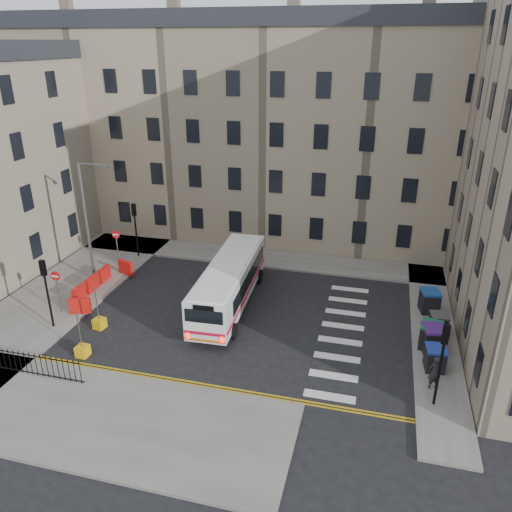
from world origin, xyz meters
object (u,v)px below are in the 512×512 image
at_px(wheelie_bin_c, 431,335).
at_px(wheelie_bin_d, 438,323).
at_px(streetlamp, 86,221).
at_px(wheelie_bin_e, 429,301).
at_px(pedestrian, 435,372).
at_px(bollard_chevron, 83,351).
at_px(wheelie_bin_b, 433,339).
at_px(wheelie_bin_a, 435,358).
at_px(bollard_yellow, 100,323).
at_px(bus, 229,282).

relative_size(wheelie_bin_c, wheelie_bin_d, 1.21).
distance_m(streetlamp, wheelie_bin_e, 22.13).
height_order(pedestrian, bollard_chevron, pedestrian).
xyz_separation_m(wheelie_bin_b, pedestrian, (-0.12, -3.24, 0.16)).
bearing_deg(wheelie_bin_b, streetlamp, 159.75).
xyz_separation_m(wheelie_bin_a, pedestrian, (-0.16, -1.58, 0.24)).
xyz_separation_m(wheelie_bin_b, bollard_yellow, (-18.19, -2.21, -0.55)).
bearing_deg(wheelie_bin_a, wheelie_bin_d, 78.12).
distance_m(bus, bollard_yellow, 7.91).
height_order(wheelie_bin_a, bollard_yellow, wheelie_bin_a).
bearing_deg(wheelie_bin_c, wheelie_bin_a, -76.72).
xyz_separation_m(wheelie_bin_b, bollard_chevron, (-17.56, -4.92, -0.55)).
relative_size(streetlamp, bus, 0.78).
xyz_separation_m(wheelie_bin_b, wheelie_bin_d, (0.44, 1.90, -0.12)).
xyz_separation_m(wheelie_bin_e, bollard_yellow, (-18.27, -6.50, -0.53)).
relative_size(streetlamp, wheelie_bin_a, 6.68).
height_order(wheelie_bin_b, wheelie_bin_e, wheelie_bin_b).
bearing_deg(streetlamp, bollard_yellow, -56.26).
height_order(streetlamp, wheelie_bin_d, streetlamp).
bearing_deg(streetlamp, bus, -4.83).
distance_m(wheelie_bin_a, bollard_chevron, 17.90).
bearing_deg(streetlamp, bollard_chevron, -62.50).
height_order(bus, wheelie_bin_c, bus).
distance_m(bollard_yellow, bollard_chevron, 2.77).
bearing_deg(wheelie_bin_b, bus, 157.06).
height_order(wheelie_bin_c, bollard_chevron, wheelie_bin_c).
distance_m(bus, wheelie_bin_a, 12.47).
xyz_separation_m(streetlamp, bollard_yellow, (3.54, -5.30, -4.04)).
distance_m(streetlamp, pedestrian, 22.76).
bearing_deg(streetlamp, wheelie_bin_d, -3.06).
bearing_deg(streetlamp, wheelie_bin_a, -12.30).
xyz_separation_m(wheelie_bin_d, wheelie_bin_e, (-0.35, 2.38, 0.11)).
distance_m(wheelie_bin_a, wheelie_bin_e, 5.95).
bearing_deg(pedestrian, wheelie_bin_e, -112.83).
bearing_deg(bollard_yellow, wheelie_bin_c, 7.96).
distance_m(wheelie_bin_a, wheelie_bin_c, 1.98).
distance_m(wheelie_bin_c, wheelie_bin_e, 3.97).
bearing_deg(streetlamp, pedestrian, -16.32).
bearing_deg(streetlamp, wheelie_bin_c, -7.28).
xyz_separation_m(wheelie_bin_a, wheelie_bin_b, (-0.03, 1.66, 0.08)).
distance_m(bus, wheelie_bin_d, 12.26).
bearing_deg(wheelie_bin_c, streetlamp, -177.11).
relative_size(wheelie_bin_b, wheelie_bin_c, 1.02).
distance_m(wheelie_bin_d, wheelie_bin_e, 2.41).
bearing_deg(wheelie_bin_c, pedestrian, -80.60).
xyz_separation_m(bus, wheelie_bin_e, (11.87, 2.04, -0.78)).
xyz_separation_m(bus, wheelie_bin_d, (12.22, -0.34, -0.88)).
bearing_deg(pedestrian, bus, -46.42).
bearing_deg(wheelie_bin_b, bollard_yellow, 174.77).
xyz_separation_m(bus, wheelie_bin_c, (11.71, -1.92, -0.77)).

